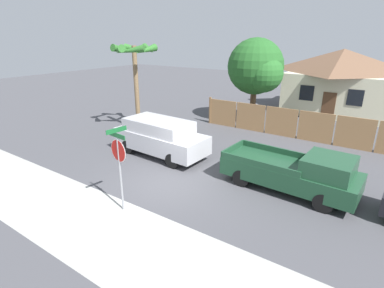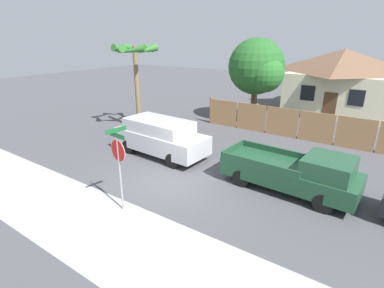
{
  "view_description": "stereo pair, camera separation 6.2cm",
  "coord_description": "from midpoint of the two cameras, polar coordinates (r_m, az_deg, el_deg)",
  "views": [
    {
      "loc": [
        7.09,
        -8.61,
        5.77
      ],
      "look_at": [
        0.61,
        0.89,
        1.6
      ],
      "focal_mm": 28.0,
      "sensor_mm": 36.0,
      "label": 1
    },
    {
      "loc": [
        7.14,
        -8.58,
        5.77
      ],
      "look_at": [
        0.61,
        0.89,
        1.6
      ],
      "focal_mm": 28.0,
      "sensor_mm": 36.0,
      "label": 2
    }
  ],
  "objects": [
    {
      "name": "orange_pickup",
      "position": [
        12.24,
        18.92,
        -5.07
      ],
      "size": [
        5.22,
        2.2,
        1.7
      ],
      "rotation": [
        0.0,
        0.0,
        -0.05
      ],
      "color": "#1E472D",
      "rests_on": "ground"
    },
    {
      "name": "house",
      "position": [
        26.6,
        26.24,
        10.89
      ],
      "size": [
        7.72,
        6.82,
        4.85
      ],
      "color": "beige",
      "rests_on": "ground"
    },
    {
      "name": "red_suv",
      "position": [
        15.17,
        -6.18,
        1.45
      ],
      "size": [
        5.01,
        2.22,
        1.84
      ],
      "rotation": [
        0.0,
        0.0,
        -0.05
      ],
      "color": "#B7B7BC",
      "rests_on": "ground"
    },
    {
      "name": "palm_tree",
      "position": [
        19.0,
        -10.99,
        15.94
      ],
      "size": [
        2.63,
        2.83,
        5.32
      ],
      "color": "brown",
      "rests_on": "ground"
    },
    {
      "name": "ground_plane",
      "position": [
        12.56,
        -4.77,
        -7.49
      ],
      "size": [
        80.0,
        80.0,
        0.0
      ],
      "primitive_type": "plane",
      "color": "#47474C"
    },
    {
      "name": "sidewalk_strip",
      "position": [
        10.43,
        -17.69,
        -14.71
      ],
      "size": [
        36.0,
        3.2,
        0.01
      ],
      "color": "#A3A39E",
      "rests_on": "ground"
    },
    {
      "name": "oak_tree",
      "position": [
        20.99,
        12.24,
        13.93
      ],
      "size": [
        3.91,
        3.73,
        5.69
      ],
      "color": "brown",
      "rests_on": "ground"
    },
    {
      "name": "wooden_fence",
      "position": [
        18.64,
        19.39,
        3.53
      ],
      "size": [
        12.1,
        0.12,
        1.83
      ],
      "color": "#997047",
      "rests_on": "ground"
    },
    {
      "name": "stop_sign",
      "position": [
        10.2,
        -13.94,
        -2.3
      ],
      "size": [
        0.85,
        0.76,
        2.99
      ],
      "rotation": [
        0.0,
        0.0,
        -0.14
      ],
      "color": "gray",
      "rests_on": "ground"
    }
  ]
}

